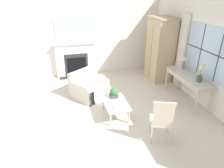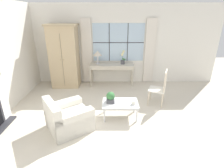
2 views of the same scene
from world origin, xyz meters
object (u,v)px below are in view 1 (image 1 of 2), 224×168
(console_table, at_px, (188,78))
(table_lamp, at_px, (182,58))
(side_chair_wooden, at_px, (162,119))
(pillar_candle, at_px, (115,108))
(coffee_table, at_px, (115,104))
(fireplace, at_px, (76,57))
(armoire, at_px, (160,50))
(potted_plant_small, at_px, (114,93))
(potted_orchid, at_px, (200,75))
(armchair_upholstered, at_px, (88,88))

(console_table, xyz_separation_m, table_lamp, (-0.49, 0.05, 0.45))
(table_lamp, relative_size, side_chair_wooden, 0.46)
(pillar_candle, bearing_deg, coffee_table, 162.40)
(fireplace, xyz_separation_m, coffee_table, (2.88, 0.67, -0.35))
(armoire, xyz_separation_m, potted_plant_small, (1.61, -2.09, -0.55))
(fireplace, height_order, coffee_table, fireplace)
(armoire, bearing_deg, console_table, 2.21)
(side_chair_wooden, bearing_deg, fireplace, -161.93)
(potted_orchid, distance_m, potted_plant_small, 2.27)
(fireplace, xyz_separation_m, table_lamp, (2.17, 2.89, 0.44))
(armoire, bearing_deg, potted_plant_small, -52.39)
(armoire, xyz_separation_m, console_table, (1.63, 0.06, -0.38))
(potted_orchid, bearing_deg, coffee_table, -94.49)
(pillar_candle, bearing_deg, console_table, 103.20)
(fireplace, relative_size, side_chair_wooden, 2.00)
(potted_orchid, distance_m, side_chair_wooden, 1.89)
(potted_orchid, height_order, side_chair_wooden, potted_orchid)
(fireplace, relative_size, potted_plant_small, 7.61)
(potted_orchid, relative_size, potted_plant_small, 1.81)
(armoire, xyz_separation_m, armchair_upholstered, (0.66, -2.61, -0.81))
(fireplace, distance_m, potted_orchid, 4.21)
(coffee_table, xyz_separation_m, potted_plant_small, (-0.24, 0.03, 0.18))
(armoire, xyz_separation_m, potted_orchid, (2.02, 0.10, -0.12))
(potted_orchid, xyz_separation_m, armchair_upholstered, (-1.37, -2.71, -0.70))
(side_chair_wooden, height_order, pillar_candle, side_chair_wooden)
(fireplace, height_order, potted_plant_small, fireplace)
(potted_plant_small, bearing_deg, potted_orchid, 79.23)
(potted_plant_small, relative_size, pillar_candle, 2.20)
(armoire, height_order, table_lamp, armoire)
(table_lamp, xyz_separation_m, potted_orchid, (0.88, -0.01, -0.19))
(armoire, bearing_deg, fireplace, -110.41)
(potted_orchid, height_order, potted_plant_small, potted_orchid)
(fireplace, relative_size, console_table, 1.32)
(console_table, distance_m, side_chair_wooden, 2.06)
(potted_orchid, xyz_separation_m, pillar_candle, (0.14, -2.31, -0.52))
(potted_orchid, height_order, armchair_upholstered, potted_orchid)
(fireplace, height_order, potted_orchid, fireplace)
(side_chair_wooden, xyz_separation_m, potted_plant_small, (-1.41, -0.63, -0.04))
(armchair_upholstered, bearing_deg, potted_plant_small, 29.03)
(armoire, xyz_separation_m, table_lamp, (1.14, 0.11, 0.07))
(armchair_upholstered, distance_m, pillar_candle, 1.57)
(table_lamp, distance_m, side_chair_wooden, 2.51)
(armchair_upholstered, relative_size, pillar_candle, 9.68)
(potted_orchid, bearing_deg, potted_plant_small, -100.77)
(fireplace, distance_m, coffee_table, 2.98)
(armoire, distance_m, table_lamp, 1.15)
(coffee_table, distance_m, potted_plant_small, 0.30)
(table_lamp, xyz_separation_m, armchair_upholstered, (-0.48, -2.72, -0.88))
(armchair_upholstered, xyz_separation_m, potted_plant_small, (0.95, 0.53, 0.27))
(console_table, relative_size, potted_plant_small, 5.79)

